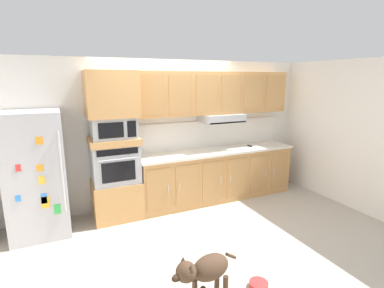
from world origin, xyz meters
name	(u,v)px	position (x,y,z in m)	size (l,w,h in m)	color
ground_plane	(192,224)	(0.00, 0.00, 0.00)	(9.60, 9.60, 0.00)	#B2A899
back_kitchen_wall	(166,132)	(0.00, 1.11, 1.25)	(6.20, 0.12, 2.50)	silver
side_panel_right	(331,131)	(2.80, 0.00, 1.25)	(0.12, 7.10, 2.50)	white
refrigerator	(36,175)	(-2.07, 0.68, 0.88)	(0.76, 0.73, 1.76)	#ADADB2
oven_base_cabinet	(117,199)	(-0.98, 0.75, 0.30)	(0.74, 0.62, 0.60)	tan
built_in_oven	(115,163)	(-0.98, 0.75, 0.90)	(0.70, 0.62, 0.60)	#A8AAAF
appliance_mid_shelf	(114,141)	(-0.98, 0.75, 1.25)	(0.74, 0.62, 0.10)	tan
microwave	(113,127)	(-0.98, 0.75, 1.46)	(0.64, 0.54, 0.32)	#A8AAAF
appliance_upper_cabinet	(111,94)	(-0.98, 0.75, 1.96)	(0.74, 0.62, 0.68)	tan
lower_cabinet_run	(217,175)	(0.85, 0.75, 0.44)	(2.91, 0.63, 0.88)	tan
countertop_slab	(217,151)	(0.85, 0.75, 0.90)	(2.95, 0.64, 0.04)	silver
backsplash_panel	(210,134)	(0.85, 1.04, 1.17)	(2.95, 0.02, 0.50)	silver
upper_cabinet_with_hood	(215,95)	(0.85, 0.87, 1.90)	(2.91, 0.48, 0.88)	tan
screwdriver	(250,146)	(1.55, 0.73, 0.93)	(0.15, 0.14, 0.03)	black
dog	(205,270)	(-0.55, -1.51, 0.36)	(0.78, 0.32, 0.55)	#473323
dog_food_bowl	(259,285)	(0.07, -1.56, 0.03)	(0.20, 0.20, 0.06)	red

